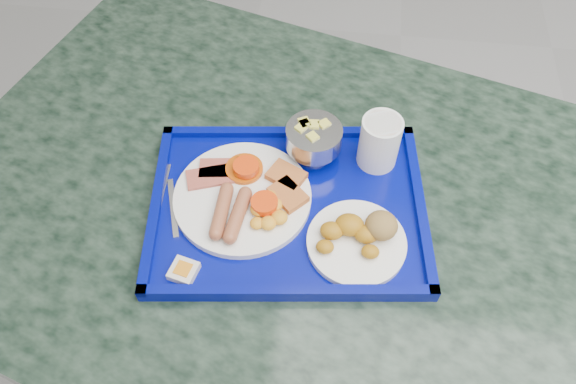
# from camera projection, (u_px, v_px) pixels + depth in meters

# --- Properties ---
(table) EXTENTS (1.54, 1.24, 0.84)m
(table) POSITION_uv_depth(u_px,v_px,m) (305.00, 266.00, 1.15)
(table) COLOR slate
(table) RESTS_ON floor
(tray) EXTENTS (0.50, 0.40, 0.03)m
(tray) POSITION_uv_depth(u_px,v_px,m) (288.00, 208.00, 0.97)
(tray) COLOR #020A7D
(tray) RESTS_ON table
(main_plate) EXTENTS (0.24, 0.24, 0.04)m
(main_plate) POSITION_uv_depth(u_px,v_px,m) (246.00, 196.00, 0.96)
(main_plate) COLOR white
(main_plate) RESTS_ON tray
(bread_plate) EXTENTS (0.16, 0.16, 0.05)m
(bread_plate) POSITION_uv_depth(u_px,v_px,m) (359.00, 236.00, 0.91)
(bread_plate) COLOR white
(bread_plate) RESTS_ON tray
(fruit_bowl) EXTENTS (0.10, 0.10, 0.07)m
(fruit_bowl) POSITION_uv_depth(u_px,v_px,m) (314.00, 138.00, 0.99)
(fruit_bowl) COLOR #ABACAE
(fruit_bowl) RESTS_ON tray
(juice_cup) EXTENTS (0.07, 0.07, 0.10)m
(juice_cup) POSITION_uv_depth(u_px,v_px,m) (380.00, 141.00, 0.98)
(juice_cup) COLOR white
(juice_cup) RESTS_ON tray
(spoon) EXTENTS (0.07, 0.16, 0.01)m
(spoon) POSITION_uv_depth(u_px,v_px,m) (191.00, 183.00, 0.99)
(spoon) COLOR #ABACAE
(spoon) RESTS_ON tray
(knife) EXTENTS (0.02, 0.19, 0.00)m
(knife) POSITION_uv_depth(u_px,v_px,m) (157.00, 207.00, 0.96)
(knife) COLOR #ABACAE
(knife) RESTS_ON tray
(jam_packet) EXTENTS (0.05, 0.05, 0.02)m
(jam_packet) POSITION_uv_depth(u_px,v_px,m) (184.00, 271.00, 0.88)
(jam_packet) COLOR silver
(jam_packet) RESTS_ON tray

